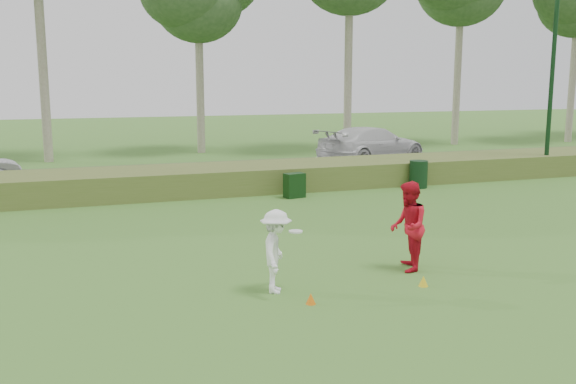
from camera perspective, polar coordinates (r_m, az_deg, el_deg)
name	(u,v)px	position (r m, az deg, el deg)	size (l,w,h in m)	color
ground	(356,292)	(12.67, 6.02, -8.80)	(120.00, 120.00, 0.00)	#366C24
reed_strip	(217,179)	(23.68, -6.37, 1.16)	(80.00, 3.00, 0.90)	#4D6026
park_road	(191,172)	(28.59, -8.59, 1.78)	(80.00, 6.00, 0.06)	#2D2D2D
lamp_post	(555,41)	(29.08, 22.61, 12.27)	(0.70, 0.70, 8.18)	black
player_white	(276,251)	(12.35, -1.06, -5.30)	(1.02, 1.20, 1.62)	white
player_red	(408,226)	(13.95, 10.65, -3.03)	(0.94, 0.73, 1.93)	red
cone_orange	(311,299)	(11.92, 2.04, -9.45)	(0.19, 0.19, 0.21)	orange
cone_yellow	(423,281)	(13.16, 11.94, -7.75)	(0.19, 0.19, 0.21)	gold
utility_cabinet	(294,185)	(22.24, 0.58, 0.59)	(0.68, 0.43, 0.85)	black
trash_bin	(418,174)	(24.76, 11.52, 1.56)	(0.69, 0.69, 1.03)	black
car_right	(372,144)	(31.57, 7.48, 4.21)	(2.41, 5.94, 1.72)	silver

